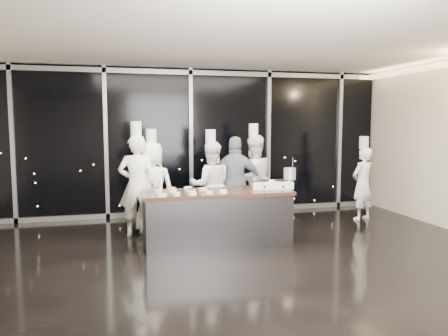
{
  "coord_description": "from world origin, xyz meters",
  "views": [
    {
      "loc": [
        -1.64,
        -6.06,
        2.03
      ],
      "look_at": [
        0.19,
        1.2,
        1.25
      ],
      "focal_mm": 35.0,
      "sensor_mm": 36.0,
      "label": 1
    }
  ],
  "objects_px": {
    "chef_far_left": "(137,185)",
    "guest": "(236,182)",
    "frying_pan": "(253,178)",
    "demo_counter": "(217,217)",
    "chef_right": "(253,179)",
    "chef_left": "(152,187)",
    "chef_center": "(211,185)",
    "stock_pot": "(290,174)",
    "chef_side": "(363,182)",
    "stove": "(272,184)"
  },
  "relations": [
    {
      "from": "stock_pot",
      "to": "chef_left",
      "type": "relative_size",
      "value": 0.11
    },
    {
      "from": "chef_right",
      "to": "chef_side",
      "type": "bearing_deg",
      "value": 157.67
    },
    {
      "from": "chef_far_left",
      "to": "guest",
      "type": "distance_m",
      "value": 1.91
    },
    {
      "from": "chef_right",
      "to": "chef_center",
      "type": "bearing_deg",
      "value": 4.33
    },
    {
      "from": "chef_center",
      "to": "chef_side",
      "type": "bearing_deg",
      "value": -174.99
    },
    {
      "from": "frying_pan",
      "to": "guest",
      "type": "relative_size",
      "value": 0.3
    },
    {
      "from": "demo_counter",
      "to": "chef_far_left",
      "type": "bearing_deg",
      "value": 145.28
    },
    {
      "from": "chef_right",
      "to": "guest",
      "type": "bearing_deg",
      "value": 18.4
    },
    {
      "from": "chef_center",
      "to": "stove",
      "type": "bearing_deg",
      "value": 137.16
    },
    {
      "from": "guest",
      "to": "chef_right",
      "type": "xyz_separation_m",
      "value": [
        0.44,
        0.28,
        0.02
      ]
    },
    {
      "from": "demo_counter",
      "to": "frying_pan",
      "type": "distance_m",
      "value": 0.93
    },
    {
      "from": "stock_pot",
      "to": "chef_right",
      "type": "relative_size",
      "value": 0.1
    },
    {
      "from": "demo_counter",
      "to": "chef_right",
      "type": "distance_m",
      "value": 1.82
    },
    {
      "from": "chef_left",
      "to": "stock_pot",
      "type": "bearing_deg",
      "value": 180.0
    },
    {
      "from": "guest",
      "to": "chef_side",
      "type": "relative_size",
      "value": 1.01
    },
    {
      "from": "stove",
      "to": "guest",
      "type": "height_order",
      "value": "guest"
    },
    {
      "from": "frying_pan",
      "to": "demo_counter",
      "type": "bearing_deg",
      "value": -154.72
    },
    {
      "from": "frying_pan",
      "to": "chef_left",
      "type": "distance_m",
      "value": 1.89
    },
    {
      "from": "chef_side",
      "to": "chef_right",
      "type": "bearing_deg",
      "value": -29.57
    },
    {
      "from": "frying_pan",
      "to": "chef_left",
      "type": "bearing_deg",
      "value": 164.09
    },
    {
      "from": "demo_counter",
      "to": "chef_left",
      "type": "xyz_separation_m",
      "value": [
        -0.98,
        1.04,
        0.4
      ]
    },
    {
      "from": "demo_counter",
      "to": "frying_pan",
      "type": "xyz_separation_m",
      "value": [
        0.68,
        0.16,
        0.61
      ]
    },
    {
      "from": "frying_pan",
      "to": "chef_far_left",
      "type": "bearing_deg",
      "value": 171.71
    },
    {
      "from": "chef_side",
      "to": "chef_left",
      "type": "bearing_deg",
      "value": -20.95
    },
    {
      "from": "chef_center",
      "to": "chef_left",
      "type": "bearing_deg",
      "value": 7.52
    },
    {
      "from": "chef_center",
      "to": "stock_pot",
      "type": "bearing_deg",
      "value": 144.23
    },
    {
      "from": "stove",
      "to": "guest",
      "type": "bearing_deg",
      "value": 121.45
    },
    {
      "from": "chef_far_left",
      "to": "chef_side",
      "type": "distance_m",
      "value": 4.63
    },
    {
      "from": "frying_pan",
      "to": "chef_center",
      "type": "distance_m",
      "value": 1.09
    },
    {
      "from": "frying_pan",
      "to": "stock_pot",
      "type": "height_order",
      "value": "stock_pot"
    },
    {
      "from": "chef_far_left",
      "to": "chef_left",
      "type": "height_order",
      "value": "chef_far_left"
    },
    {
      "from": "stock_pot",
      "to": "chef_center",
      "type": "relative_size",
      "value": 0.11
    },
    {
      "from": "guest",
      "to": "chef_far_left",
      "type": "bearing_deg",
      "value": 27.59
    },
    {
      "from": "chef_left",
      "to": "guest",
      "type": "height_order",
      "value": "chef_left"
    },
    {
      "from": "stove",
      "to": "chef_left",
      "type": "bearing_deg",
      "value": 166.49
    },
    {
      "from": "guest",
      "to": "chef_right",
      "type": "distance_m",
      "value": 0.52
    },
    {
      "from": "chef_left",
      "to": "chef_center",
      "type": "xyz_separation_m",
      "value": [
        1.11,
        0.04,
        -0.01
      ]
    },
    {
      "from": "chef_left",
      "to": "guest",
      "type": "distance_m",
      "value": 1.62
    },
    {
      "from": "demo_counter",
      "to": "chef_center",
      "type": "distance_m",
      "value": 1.15
    },
    {
      "from": "demo_counter",
      "to": "chef_far_left",
      "type": "xyz_separation_m",
      "value": [
        -1.26,
        0.87,
        0.47
      ]
    },
    {
      "from": "stock_pot",
      "to": "chef_right",
      "type": "bearing_deg",
      "value": 99.66
    },
    {
      "from": "stove",
      "to": "chef_side",
      "type": "relative_size",
      "value": 0.43
    },
    {
      "from": "chef_side",
      "to": "stock_pot",
      "type": "bearing_deg",
      "value": 4.95
    },
    {
      "from": "chef_far_left",
      "to": "chef_center",
      "type": "bearing_deg",
      "value": -164.13
    },
    {
      "from": "chef_left",
      "to": "chef_side",
      "type": "distance_m",
      "value": 4.35
    },
    {
      "from": "frying_pan",
      "to": "chef_right",
      "type": "relative_size",
      "value": 0.27
    },
    {
      "from": "guest",
      "to": "chef_right",
      "type": "bearing_deg",
      "value": -127.27
    },
    {
      "from": "chef_center",
      "to": "chef_side",
      "type": "xyz_separation_m",
      "value": [
        3.23,
        -0.02,
        -0.06
      ]
    },
    {
      "from": "chef_left",
      "to": "chef_side",
      "type": "bearing_deg",
      "value": -156.37
    },
    {
      "from": "frying_pan",
      "to": "stock_pot",
      "type": "bearing_deg",
      "value": 0.95
    }
  ]
}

